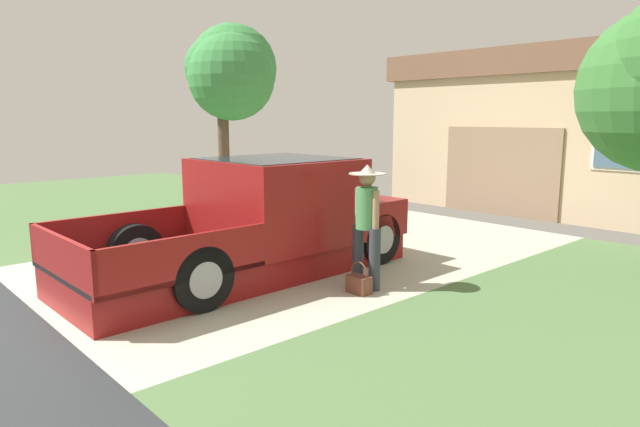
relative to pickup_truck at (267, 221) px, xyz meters
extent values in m
cube|color=#B7B7A4|center=(-0.31, 1.34, -0.78)|extent=(5.20, 9.00, 0.06)
cube|color=#517443|center=(-8.91, 1.34, -0.78)|extent=(12.00, 9.00, 0.06)
cube|color=maroon|center=(0.01, -0.46, -0.54)|extent=(1.92, 5.07, 0.42)
cube|color=maroon|center=(0.00, 0.18, 0.29)|extent=(2.04, 2.03, 1.25)
cube|color=#1E2833|center=(0.00, 0.18, 0.66)|extent=(1.80, 1.87, 0.52)
cube|color=maroon|center=(-0.02, 1.63, -0.05)|extent=(2.03, 0.91, 0.56)
cube|color=black|center=(0.02, -1.90, -0.30)|extent=(2.05, 2.19, 0.06)
cube|color=maroon|center=(-0.96, -1.92, -0.06)|extent=(0.08, 2.16, 0.54)
cube|color=maroon|center=(1.00, -1.89, -0.06)|extent=(0.08, 2.16, 0.54)
cube|color=maroon|center=(0.03, -2.96, -0.06)|extent=(2.02, 0.08, 0.54)
cube|color=black|center=(-1.12, 0.87, 0.56)|extent=(0.10, 0.18, 0.20)
cylinder|color=black|center=(-0.90, 1.48, -0.35)|extent=(0.27, 0.80, 0.80)
cylinder|color=#9E9EA3|center=(-0.90, 1.48, -0.35)|extent=(0.28, 0.44, 0.44)
cylinder|color=black|center=(0.86, 1.50, -0.35)|extent=(0.27, 0.80, 0.80)
cylinder|color=#9E9EA3|center=(0.86, 1.50, -0.35)|extent=(0.28, 0.44, 0.44)
cylinder|color=black|center=(-0.86, -1.70, -0.35)|extent=(0.27, 0.80, 0.80)
cylinder|color=#9E9EA3|center=(-0.86, -1.70, -0.35)|extent=(0.28, 0.44, 0.44)
cylinder|color=black|center=(0.90, -1.68, -0.35)|extent=(0.27, 0.80, 0.80)
cylinder|color=#9E9EA3|center=(0.90, -1.68, -0.35)|extent=(0.28, 0.44, 0.44)
cylinder|color=#333842|center=(1.76, 0.44, -0.33)|extent=(0.15, 0.15, 0.84)
cylinder|color=#333842|center=(1.43, 0.47, -0.33)|extent=(0.15, 0.15, 0.84)
cylinder|color=#4C9356|center=(1.60, 0.45, 0.33)|extent=(0.29, 0.29, 0.56)
cylinder|color=tan|center=(1.77, 0.43, 0.29)|extent=(0.09, 0.09, 0.59)
cylinder|color=tan|center=(1.42, 0.47, 0.29)|extent=(0.09, 0.09, 0.59)
sphere|color=tan|center=(1.60, 0.45, 0.74)|extent=(0.22, 0.22, 0.22)
cylinder|color=#BCB2A3|center=(1.60, 0.45, 0.79)|extent=(0.49, 0.49, 0.01)
cone|color=#BCB2A3|center=(1.60, 0.45, 0.85)|extent=(0.23, 0.23, 0.12)
cube|color=brown|center=(1.72, 0.19, -0.64)|extent=(0.31, 0.19, 0.23)
torus|color=brown|center=(1.72, 0.19, -0.47)|extent=(0.29, 0.02, 0.29)
cube|color=#D1B28E|center=(1.09, 9.90, 0.86)|extent=(9.11, 5.90, 3.23)
cube|color=brown|center=(1.09, 9.90, 2.79)|extent=(9.47, 6.13, 0.63)
cube|color=#93755B|center=(-0.18, 6.92, 0.27)|extent=(2.89, 0.06, 2.05)
cube|color=slate|center=(2.47, 6.92, 1.02)|extent=(1.10, 0.05, 1.00)
cube|color=silver|center=(2.47, 6.94, 1.02)|extent=(1.23, 0.02, 1.12)
cylinder|color=brown|center=(-4.78, 2.33, 0.43)|extent=(0.26, 0.26, 2.37)
sphere|color=#3B8A44|center=(-4.48, 2.40, 2.44)|extent=(2.00, 2.00, 2.00)
sphere|color=#3B8A44|center=(-4.86, 2.30, 2.64)|extent=(1.56, 1.56, 1.56)
sphere|color=#3B8A44|center=(-4.82, 2.67, 2.66)|extent=(2.08, 2.08, 2.08)
cube|color=navy|center=(-3.65, 5.23, -0.25)|extent=(0.58, 0.68, 0.84)
cube|color=navy|center=(-3.65, 5.23, 0.22)|extent=(0.60, 0.71, 0.10)
cylinder|color=black|center=(-3.87, 4.95, -0.66)|extent=(0.05, 0.18, 0.18)
cylinder|color=black|center=(-3.42, 4.95, -0.66)|extent=(0.05, 0.18, 0.18)
camera|label=1|loc=(6.52, -4.89, 1.52)|focal=31.07mm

